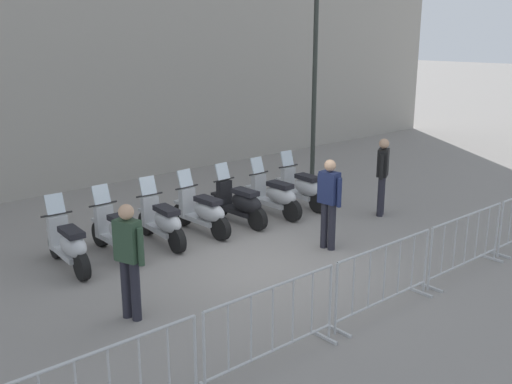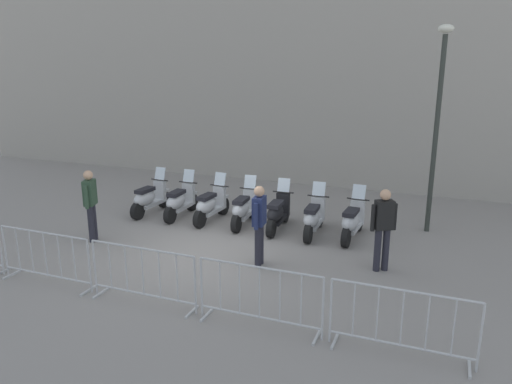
% 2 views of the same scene
% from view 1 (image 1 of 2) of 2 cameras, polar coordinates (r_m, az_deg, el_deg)
% --- Properties ---
extents(ground_plane, '(120.00, 120.00, 0.00)m').
position_cam_1_polar(ground_plane, '(10.88, 1.30, -6.66)').
color(ground_plane, gray).
extents(motorcycle_0, '(0.74, 1.70, 1.24)m').
position_cam_1_polar(motorcycle_0, '(10.89, -17.24, -4.81)').
color(motorcycle_0, black).
rests_on(motorcycle_0, ground).
extents(motorcycle_1, '(0.66, 1.72, 1.24)m').
position_cam_1_polar(motorcycle_1, '(11.30, -12.90, -3.74)').
color(motorcycle_1, black).
rests_on(motorcycle_1, ground).
extents(motorcycle_2, '(0.74, 1.70, 1.24)m').
position_cam_1_polar(motorcycle_2, '(11.72, -8.80, -2.82)').
color(motorcycle_2, black).
rests_on(motorcycle_2, ground).
extents(motorcycle_3, '(0.61, 1.72, 1.24)m').
position_cam_1_polar(motorcycle_3, '(12.23, -5.02, -1.91)').
color(motorcycle_3, black).
rests_on(motorcycle_3, ground).
extents(motorcycle_4, '(0.62, 1.72, 1.24)m').
position_cam_1_polar(motorcycle_4, '(12.76, -1.52, -1.10)').
color(motorcycle_4, black).
rests_on(motorcycle_4, ground).
extents(motorcycle_5, '(0.63, 1.72, 1.24)m').
position_cam_1_polar(motorcycle_5, '(13.32, 1.77, -0.38)').
color(motorcycle_5, black).
rests_on(motorcycle_5, ground).
extents(motorcycle_6, '(0.73, 1.70, 1.24)m').
position_cam_1_polar(motorcycle_6, '(13.99, 4.40, 0.37)').
color(motorcycle_6, black).
rests_on(motorcycle_6, ground).
extents(barrier_segment_1, '(2.07, 0.81, 1.07)m').
position_cam_1_polar(barrier_segment_1, '(7.63, 1.58, -12.54)').
color(barrier_segment_1, '#B2B5B7').
rests_on(barrier_segment_1, ground).
extents(barrier_segment_2, '(2.07, 0.81, 1.07)m').
position_cam_1_polar(barrier_segment_2, '(9.11, 12.01, -8.03)').
color(barrier_segment_2, '#B2B5B7').
rests_on(barrier_segment_2, ground).
extents(barrier_segment_3, '(2.07, 0.81, 1.07)m').
position_cam_1_polar(barrier_segment_3, '(10.83, 19.19, -4.70)').
color(barrier_segment_3, '#B2B5B7').
rests_on(barrier_segment_3, ground).
extents(street_lamp, '(0.36, 0.36, 5.00)m').
position_cam_1_polar(street_lamp, '(15.65, 5.59, 11.71)').
color(street_lamp, '#2D332D').
rests_on(street_lamp, ground).
extents(officer_near_row_end, '(0.27, 0.55, 1.73)m').
position_cam_1_polar(officer_near_row_end, '(8.73, -11.93, -5.85)').
color(officer_near_row_end, '#23232D').
rests_on(officer_near_row_end, ground).
extents(officer_mid_plaza, '(0.26, 0.55, 1.73)m').
position_cam_1_polar(officer_mid_plaza, '(11.29, 6.91, -0.66)').
color(officer_mid_plaza, '#23232D').
rests_on(officer_mid_plaza, ground).
extents(officer_by_barriers, '(0.52, 0.33, 1.73)m').
position_cam_1_polar(officer_by_barriers, '(13.51, 11.86, 1.83)').
color(officer_by_barriers, '#23232D').
rests_on(officer_by_barriers, ground).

